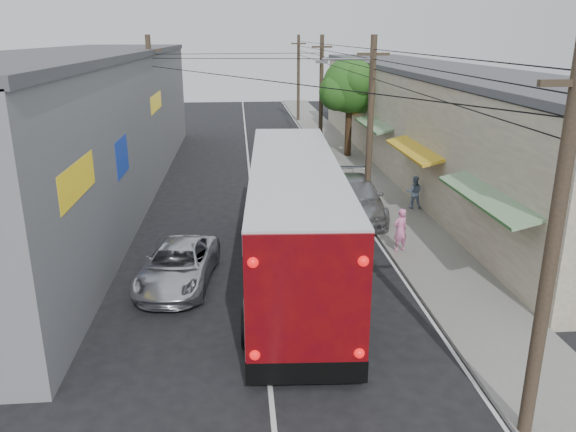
% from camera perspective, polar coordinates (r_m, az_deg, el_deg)
% --- Properties ---
extents(ground, '(120.00, 120.00, 0.00)m').
position_cam_1_polar(ground, '(13.85, -1.80, -17.27)').
color(ground, black).
rests_on(ground, ground).
extents(sidewalk, '(3.00, 80.00, 0.12)m').
position_cam_1_polar(sidewalk, '(33.05, 7.50, 3.91)').
color(sidewalk, slate).
rests_on(sidewalk, ground).
extents(building_right, '(7.09, 40.00, 6.25)m').
position_cam_1_polar(building_right, '(35.58, 14.19, 9.60)').
color(building_right, beige).
rests_on(building_right, ground).
extents(building_left, '(7.20, 36.00, 7.25)m').
position_cam_1_polar(building_left, '(30.65, -20.20, 8.73)').
color(building_left, gray).
rests_on(building_left, ground).
extents(utility_poles, '(11.80, 45.28, 8.00)m').
position_cam_1_polar(utility_poles, '(32.08, 1.66, 11.03)').
color(utility_poles, '#473828').
rests_on(utility_poles, ground).
extents(street_tree, '(4.40, 4.00, 6.60)m').
position_cam_1_polar(street_tree, '(38.20, 6.39, 12.86)').
color(street_tree, '#3F2B19').
rests_on(street_tree, ground).
extents(coach_bus, '(3.80, 13.98, 3.99)m').
position_cam_1_polar(coach_bus, '(19.18, 0.63, -0.03)').
color(coach_bus, silver).
rests_on(coach_bus, ground).
extents(jeepney, '(2.79, 5.09, 1.35)m').
position_cam_1_polar(jeepney, '(19.08, -11.12, -4.94)').
color(jeepney, silver).
rests_on(jeepney, ground).
extents(parked_suv, '(2.92, 6.24, 1.76)m').
position_cam_1_polar(parked_suv, '(25.84, 6.73, 1.86)').
color(parked_suv, gray).
rests_on(parked_suv, ground).
extents(parked_car_mid, '(2.13, 4.62, 1.53)m').
position_cam_1_polar(parked_car_mid, '(38.07, 1.67, 7.00)').
color(parked_car_mid, '#28292E').
rests_on(parked_car_mid, ground).
extents(parked_car_far, '(2.04, 4.58, 1.46)m').
position_cam_1_polar(parked_car_far, '(39.25, 1.74, 7.28)').
color(parked_car_far, black).
rests_on(parked_car_far, ground).
extents(pedestrian_near, '(0.72, 0.61, 1.69)m').
position_cam_1_polar(pedestrian_near, '(21.59, 11.34, -1.40)').
color(pedestrian_near, pink).
rests_on(pedestrian_near, sidewalk).
extents(pedestrian_far, '(0.87, 0.74, 1.56)m').
position_cam_1_polar(pedestrian_far, '(27.15, 12.69, 2.37)').
color(pedestrian_far, '#8399BF').
rests_on(pedestrian_far, sidewalk).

